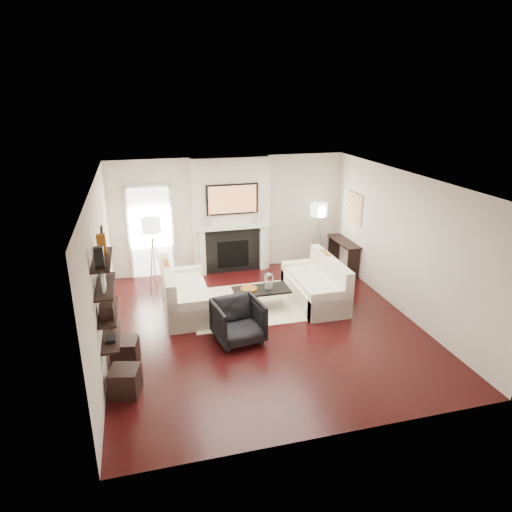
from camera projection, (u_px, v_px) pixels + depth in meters
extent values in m
plane|color=black|center=(264.00, 325.00, 8.46)|extent=(6.00, 6.00, 0.00)
plane|color=white|center=(265.00, 180.00, 7.54)|extent=(6.00, 6.00, 0.00)
plane|color=silver|center=(230.00, 214.00, 10.73)|extent=(5.50, 0.00, 5.50)
plane|color=silver|center=(335.00, 342.00, 5.28)|extent=(5.50, 0.00, 5.50)
plane|color=silver|center=(101.00, 271.00, 7.35)|extent=(0.00, 6.00, 6.00)
plane|color=silver|center=(404.00, 244.00, 8.66)|extent=(0.00, 6.00, 6.00)
cube|color=silver|center=(231.00, 216.00, 10.62)|extent=(1.80, 0.25, 2.70)
cube|color=black|center=(233.00, 251.00, 10.78)|extent=(1.30, 0.02, 1.04)
cube|color=black|center=(233.00, 254.00, 10.80)|extent=(0.75, 0.02, 0.65)
cube|color=white|center=(203.00, 253.00, 10.57)|extent=(0.12, 0.08, 1.10)
cube|color=white|center=(263.00, 248.00, 10.91)|extent=(0.12, 0.08, 1.10)
cube|color=white|center=(233.00, 227.00, 10.53)|extent=(1.70, 0.18, 0.07)
cube|color=black|center=(232.00, 199.00, 10.33)|extent=(1.20, 0.06, 0.70)
cube|color=#BF723F|center=(233.00, 199.00, 10.30)|extent=(1.10, 0.00, 0.62)
cylinder|color=silver|center=(209.00, 221.00, 10.34)|extent=(0.04, 0.04, 0.30)
cylinder|color=silver|center=(203.00, 223.00, 10.32)|extent=(0.04, 0.04, 0.24)
cylinder|color=silver|center=(256.00, 218.00, 10.61)|extent=(0.04, 0.04, 0.30)
cylinder|color=silver|center=(261.00, 219.00, 10.65)|extent=(0.04, 0.04, 0.24)
cube|color=white|center=(151.00, 233.00, 10.37)|extent=(0.90, 0.02, 2.10)
cube|color=white|center=(129.00, 235.00, 10.24)|extent=(0.06, 0.06, 2.16)
cube|color=white|center=(172.00, 231.00, 10.47)|extent=(0.06, 0.06, 2.16)
cube|color=white|center=(147.00, 186.00, 9.99)|extent=(1.02, 0.06, 0.06)
cube|color=beige|center=(254.00, 303.00, 9.31)|extent=(2.60, 2.00, 0.01)
cube|color=white|center=(187.00, 301.00, 8.94)|extent=(0.85, 1.80, 0.42)
cube|color=white|center=(169.00, 288.00, 8.75)|extent=(0.18, 1.80, 0.80)
cube|color=white|center=(192.00, 315.00, 8.17)|extent=(0.85, 0.18, 0.60)
cube|color=white|center=(182.00, 281.00, 9.65)|extent=(0.85, 0.18, 0.60)
cube|color=white|center=(189.00, 289.00, 8.86)|extent=(0.63, 1.44, 0.10)
cube|color=#9C5713|center=(167.00, 272.00, 8.96)|extent=(0.10, 0.42, 0.42)
cube|color=black|center=(169.00, 285.00, 8.41)|extent=(0.10, 0.40, 0.40)
cube|color=white|center=(314.00, 292.00, 9.34)|extent=(0.85, 1.80, 0.42)
cube|color=white|center=(330.00, 276.00, 9.31)|extent=(0.18, 1.80, 0.80)
cube|color=white|center=(330.00, 305.00, 8.57)|extent=(0.85, 0.18, 0.60)
cube|color=white|center=(301.00, 274.00, 10.04)|extent=(0.85, 0.18, 0.60)
cube|color=white|center=(312.00, 281.00, 9.24)|extent=(0.63, 1.44, 0.10)
cube|color=#9C5713|center=(325.00, 262.00, 9.51)|extent=(0.10, 0.42, 0.42)
cube|color=black|center=(337.00, 273.00, 8.97)|extent=(0.10, 0.40, 0.40)
cube|color=black|center=(261.00, 290.00, 8.98)|extent=(1.10, 0.55, 0.04)
cylinder|color=silver|center=(239.00, 307.00, 8.73)|extent=(0.02, 0.02, 0.38)
cylinder|color=silver|center=(289.00, 301.00, 8.97)|extent=(0.02, 0.02, 0.38)
cylinder|color=silver|center=(234.00, 298.00, 9.13)|extent=(0.02, 0.02, 0.38)
cylinder|color=silver|center=(282.00, 292.00, 9.37)|extent=(0.02, 0.02, 0.38)
cylinder|color=white|center=(269.00, 282.00, 8.96)|extent=(0.17, 0.17, 0.30)
cylinder|color=white|center=(269.00, 285.00, 8.98)|extent=(0.10, 0.10, 0.15)
cylinder|color=#BC761F|center=(249.00, 289.00, 8.90)|extent=(0.32, 0.32, 0.05)
imported|color=black|center=(238.00, 319.00, 7.81)|extent=(0.89, 0.85, 0.81)
cylinder|color=silver|center=(154.00, 263.00, 9.80)|extent=(0.02, 0.02, 1.20)
cylinder|color=white|center=(151.00, 225.00, 9.51)|extent=(0.40, 0.40, 0.30)
cylinder|color=silver|center=(159.00, 263.00, 9.82)|extent=(0.25, 0.02, 1.23)
cylinder|color=silver|center=(151.00, 262.00, 9.87)|extent=(0.14, 0.22, 1.23)
cylinder|color=silver|center=(152.00, 265.00, 9.70)|extent=(0.14, 0.22, 1.23)
cylinder|color=silver|center=(317.00, 244.00, 11.06)|extent=(0.02, 0.02, 1.20)
cylinder|color=white|center=(319.00, 210.00, 10.77)|extent=(0.40, 0.40, 0.30)
cylinder|color=silver|center=(322.00, 243.00, 11.08)|extent=(0.25, 0.02, 1.23)
cylinder|color=silver|center=(314.00, 243.00, 11.13)|extent=(0.14, 0.22, 1.23)
cylinder|color=silver|center=(317.00, 245.00, 10.96)|extent=(0.14, 0.22, 1.23)
cube|color=black|center=(344.00, 242.00, 10.79)|extent=(0.35, 1.20, 0.04)
cube|color=black|center=(353.00, 264.00, 10.42)|extent=(0.30, 0.04, 0.71)
cube|color=black|center=(334.00, 249.00, 11.42)|extent=(0.30, 0.04, 0.71)
cube|color=tan|center=(355.00, 209.00, 10.45)|extent=(0.03, 0.70, 0.70)
cube|color=black|center=(111.00, 336.00, 6.69)|extent=(0.25, 1.00, 0.03)
cube|color=black|center=(108.00, 312.00, 6.55)|extent=(0.25, 1.00, 0.04)
cube|color=black|center=(105.00, 286.00, 6.42)|extent=(0.25, 1.00, 0.04)
cube|color=black|center=(102.00, 260.00, 6.28)|extent=(0.25, 1.00, 0.04)
cube|color=black|center=(99.00, 257.00, 5.91)|extent=(0.12, 0.10, 0.28)
cube|color=#9C5713|center=(101.00, 244.00, 6.42)|extent=(0.12, 0.10, 0.28)
cube|color=white|center=(104.00, 282.00, 6.25)|extent=(0.04, 0.30, 0.22)
cube|color=black|center=(105.00, 273.00, 6.60)|extent=(0.04, 0.22, 0.18)
cube|color=black|center=(107.00, 311.00, 6.33)|extent=(0.18, 0.25, 0.20)
cube|color=black|center=(108.00, 303.00, 6.64)|extent=(0.15, 0.12, 0.12)
cube|color=black|center=(111.00, 339.00, 6.53)|extent=(0.14, 0.20, 0.05)
cube|color=white|center=(111.00, 321.00, 6.89)|extent=(0.10, 0.10, 0.18)
cylinder|color=black|center=(102.00, 235.00, 8.05)|extent=(0.04, 0.34, 0.34)
cylinder|color=white|center=(104.00, 234.00, 8.05)|extent=(0.01, 0.29, 0.29)
cube|color=black|center=(125.00, 352.00, 7.22)|extent=(0.47, 0.47, 0.40)
cube|color=black|center=(125.00, 381.00, 6.49)|extent=(0.48, 0.48, 0.40)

